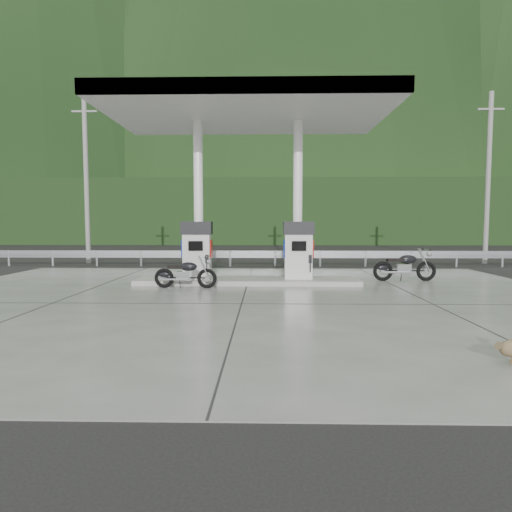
{
  "coord_description": "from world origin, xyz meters",
  "views": [
    {
      "loc": [
        0.56,
        -10.94,
        1.9
      ],
      "look_at": [
        0.3,
        1.0,
        1.0
      ],
      "focal_mm": 30.0,
      "sensor_mm": 36.0,
      "label": 1
    }
  ],
  "objects_px": {
    "motorcycle_left": "(185,274)",
    "motorcycle_right": "(405,267)",
    "gas_pump_right": "(298,250)",
    "gas_pump_left": "(197,250)"
  },
  "relations": [
    {
      "from": "gas_pump_right",
      "to": "motorcycle_left",
      "type": "xyz_separation_m",
      "value": [
        -3.39,
        -1.02,
        -0.64
      ]
    },
    {
      "from": "gas_pump_left",
      "to": "gas_pump_right",
      "type": "bearing_deg",
      "value": 0.0
    },
    {
      "from": "motorcycle_left",
      "to": "motorcycle_right",
      "type": "relative_size",
      "value": 0.89
    },
    {
      "from": "gas_pump_left",
      "to": "motorcycle_left",
      "type": "bearing_deg",
      "value": -100.41
    },
    {
      "from": "gas_pump_left",
      "to": "motorcycle_left",
      "type": "distance_m",
      "value": 1.22
    },
    {
      "from": "motorcycle_left",
      "to": "motorcycle_right",
      "type": "bearing_deg",
      "value": 16.28
    },
    {
      "from": "gas_pump_right",
      "to": "motorcycle_left",
      "type": "height_order",
      "value": "gas_pump_right"
    },
    {
      "from": "motorcycle_left",
      "to": "motorcycle_right",
      "type": "height_order",
      "value": "motorcycle_right"
    },
    {
      "from": "gas_pump_right",
      "to": "motorcycle_left",
      "type": "bearing_deg",
      "value": -163.27
    },
    {
      "from": "motorcycle_left",
      "to": "gas_pump_left",
      "type": "bearing_deg",
      "value": 81.98
    }
  ]
}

